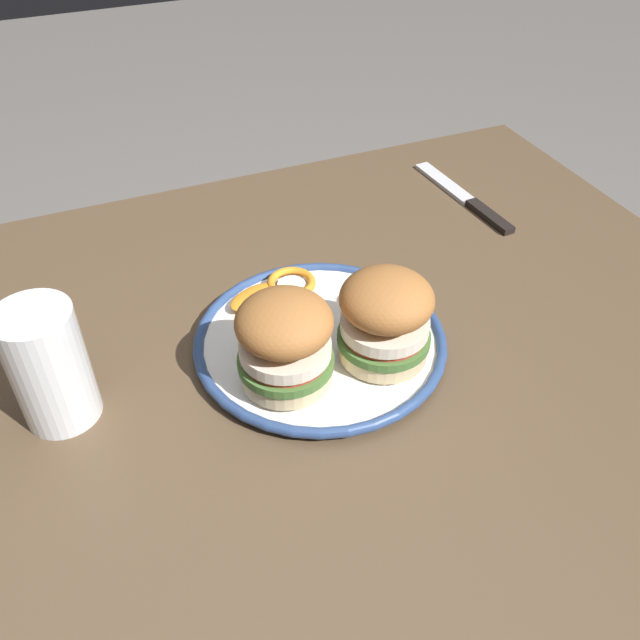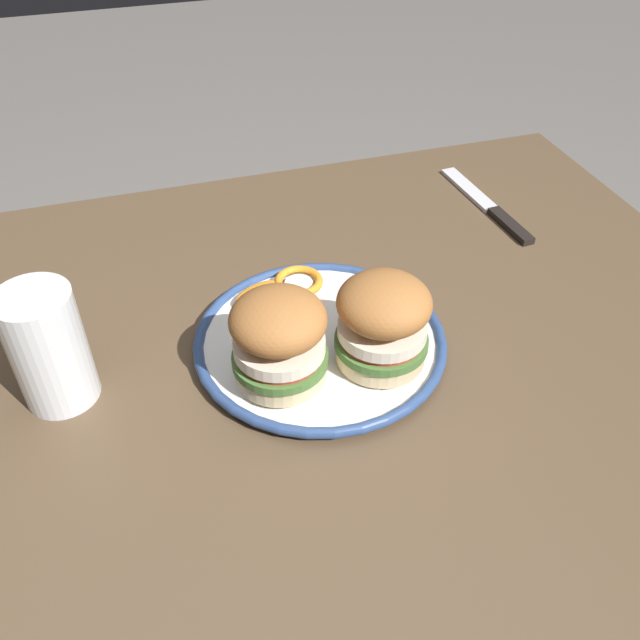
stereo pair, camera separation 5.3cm
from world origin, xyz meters
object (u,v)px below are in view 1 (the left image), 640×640
sandwich_half_right (285,340)px  sandwich_half_left (385,317)px  dining_table (298,428)px  dinner_plate (320,341)px  drinking_glass (51,373)px  table_knife (469,201)px

sandwich_half_right → sandwich_half_left: bearing=-3.4°
dining_table → sandwich_half_left: bearing=-23.8°
dining_table → dinner_plate: 0.12m
sandwich_half_left → drinking_glass: bearing=169.1°
dining_table → dinner_plate: (0.03, 0.01, 0.12)m
sandwich_half_right → dinner_plate: bearing=38.9°
sandwich_half_right → drinking_glass: size_ratio=0.81×
dinner_plate → drinking_glass: 0.28m
sandwich_half_right → table_knife: bearing=33.3°
dining_table → sandwich_half_left: size_ratio=10.97×
sandwich_half_left → table_knife: 0.38m
dining_table → table_knife: table_knife is taller
sandwich_half_left → sandwich_half_right: 0.11m
sandwich_half_left → sandwich_half_right: (-0.11, 0.01, 0.00)m
sandwich_half_right → drinking_glass: bearing=165.6°
sandwich_half_right → table_knife: size_ratio=0.48×
drinking_glass → table_knife: bearing=17.8°
drinking_glass → sandwich_half_right: bearing=-14.4°
dinner_plate → sandwich_half_right: sandwich_half_right is taller
dinner_plate → drinking_glass: (-0.27, 0.01, 0.05)m
dining_table → drinking_glass: size_ratio=8.60×
dining_table → drinking_glass: 0.29m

